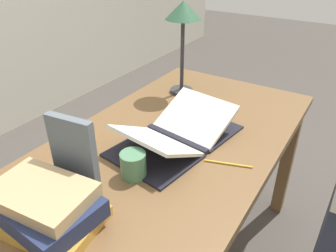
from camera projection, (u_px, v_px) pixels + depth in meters
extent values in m
cube|color=brown|center=(158.00, 154.00, 1.21)|extent=(1.59, 0.78, 0.03)
cube|color=brown|center=(287.00, 161.00, 1.78)|extent=(0.06, 0.06, 0.69)
cube|color=brown|center=(180.00, 128.00, 2.09)|extent=(0.06, 0.06, 0.69)
cube|color=black|center=(177.00, 139.00, 1.25)|extent=(0.07, 0.29, 0.02)
cube|color=black|center=(153.00, 156.00, 1.17)|extent=(0.28, 0.33, 0.01)
cube|color=black|center=(197.00, 127.00, 1.34)|extent=(0.28, 0.33, 0.01)
cube|color=silver|center=(156.00, 141.00, 1.15)|extent=(0.25, 0.31, 0.12)
cube|color=silver|center=(195.00, 117.00, 1.30)|extent=(0.25, 0.31, 0.12)
cube|color=#BC8933|center=(48.00, 218.00, 0.89)|extent=(0.24, 0.32, 0.03)
cube|color=#1E284C|center=(45.00, 206.00, 0.87)|extent=(0.22, 0.30, 0.05)
cube|color=tan|center=(41.00, 193.00, 0.85)|extent=(0.20, 0.28, 0.04)
cube|color=slate|center=(74.00, 156.00, 0.95)|extent=(0.04, 0.15, 0.25)
cylinder|color=#2D2D33|center=(181.00, 91.00, 1.65)|extent=(0.11, 0.11, 0.02)
cylinder|color=#2D2D33|center=(182.00, 56.00, 1.56)|extent=(0.02, 0.02, 0.34)
cone|color=#285138|center=(183.00, 10.00, 1.45)|extent=(0.16, 0.16, 0.08)
cylinder|color=#4C7F5B|center=(133.00, 165.00, 1.05)|extent=(0.08, 0.08, 0.09)
torus|color=#4C7F5B|center=(129.00, 157.00, 1.09)|extent=(0.04, 0.05, 0.05)
cylinder|color=gold|center=(228.00, 164.00, 1.12)|extent=(0.06, 0.16, 0.01)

